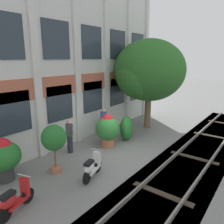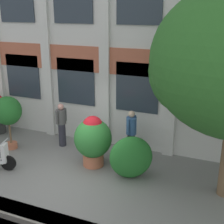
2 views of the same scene
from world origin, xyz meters
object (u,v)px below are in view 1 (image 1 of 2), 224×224
at_px(potted_plant_tall_urn, 54,139).
at_px(topiary_hedge, 126,128).
at_px(scooter_near_curb, 92,167).
at_px(resident_by_doorway, 104,122).
at_px(potted_plant_glazed_jar, 3,157).
at_px(resident_watching_tracks, 70,135).
at_px(potted_plant_fluted_column, 107,129).
at_px(scooter_second_parked, 14,200).
at_px(broadleaf_tree, 149,72).

distance_m(potted_plant_tall_urn, topiary_hedge, 4.71).
bearing_deg(scooter_near_curb, resident_by_doorway, 18.22).
distance_m(potted_plant_glazed_jar, resident_watching_tracks, 3.10).
relative_size(potted_plant_tall_urn, potted_plant_fluted_column, 1.16).
distance_m(potted_plant_tall_urn, scooter_near_curb, 1.80).
bearing_deg(scooter_near_curb, resident_watching_tracks, 50.10).
xyz_separation_m(resident_watching_tracks, topiary_hedge, (3.06, -1.15, -0.21)).
bearing_deg(scooter_near_curb, potted_plant_fluted_column, 12.49).
distance_m(potted_plant_glazed_jar, scooter_second_parked, 2.15).
height_order(potted_plant_tall_urn, topiary_hedge, potted_plant_tall_urn).
distance_m(potted_plant_tall_urn, scooter_second_parked, 2.62).
bearing_deg(potted_plant_glazed_jar, topiary_hedge, -11.28).
xyz_separation_m(broadleaf_tree, potted_plant_tall_urn, (-7.30, 0.10, -2.15)).
relative_size(broadleaf_tree, potted_plant_glazed_jar, 3.38).
height_order(scooter_second_parked, resident_by_doorway, resident_by_doorway).
distance_m(potted_plant_fluted_column, scooter_near_curb, 3.19).
distance_m(broadleaf_tree, potted_plant_glazed_jar, 9.25).
height_order(potted_plant_tall_urn, resident_watching_tracks, potted_plant_tall_urn).
relative_size(potted_plant_glazed_jar, topiary_hedge, 1.26).
bearing_deg(resident_by_doorway, broadleaf_tree, -9.59).
relative_size(scooter_near_curb, scooter_second_parked, 1.00).
relative_size(potted_plant_glazed_jar, scooter_second_parked, 1.21).
bearing_deg(topiary_hedge, potted_plant_fluted_column, 169.58).
xyz_separation_m(scooter_near_curb, resident_watching_tracks, (1.09, 2.37, 0.42)).
bearing_deg(scooter_second_parked, resident_by_doorway, 0.72).
bearing_deg(topiary_hedge, resident_by_doorway, 109.35).
height_order(potted_plant_tall_urn, scooter_near_curb, potted_plant_tall_urn).
xyz_separation_m(scooter_second_parked, resident_watching_tracks, (3.83, 1.88, 0.42)).
relative_size(potted_plant_tall_urn, potted_plant_glazed_jar, 1.18).
height_order(potted_plant_fluted_column, potted_plant_glazed_jar, potted_plant_fluted_column).
distance_m(broadleaf_tree, potted_plant_fluted_column, 4.78).
relative_size(scooter_second_parked, topiary_hedge, 1.04).
height_order(broadleaf_tree, resident_watching_tracks, broadleaf_tree).
height_order(scooter_near_curb, scooter_second_parked, same).
relative_size(broadleaf_tree, scooter_near_curb, 4.06).
distance_m(potted_plant_fluted_column, resident_watching_tracks, 1.93).
relative_size(potted_plant_fluted_column, resident_watching_tracks, 1.03).
relative_size(broadleaf_tree, resident_watching_tracks, 3.43).
distance_m(broadleaf_tree, resident_watching_tracks, 6.38).
bearing_deg(potted_plant_fluted_column, scooter_second_parked, -169.92).
height_order(potted_plant_glazed_jar, topiary_hedge, potted_plant_glazed_jar).
xyz_separation_m(potted_plant_tall_urn, potted_plant_fluted_column, (3.28, 0.01, -0.45)).
bearing_deg(broadleaf_tree, scooter_near_curb, -168.73).
height_order(potted_plant_tall_urn, potted_plant_glazed_jar, potted_plant_tall_urn).
bearing_deg(scooter_second_parked, topiary_hedge, -10.21).
bearing_deg(scooter_near_curb, broadleaf_tree, -3.98).
xyz_separation_m(potted_plant_fluted_column, scooter_near_curb, (-2.79, -1.47, -0.48)).
distance_m(broadleaf_tree, scooter_near_curb, 7.59).
bearing_deg(scooter_second_parked, potted_plant_tall_urn, 7.18).
xyz_separation_m(potted_plant_fluted_column, potted_plant_glazed_jar, (-4.80, 0.98, 0.01)).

